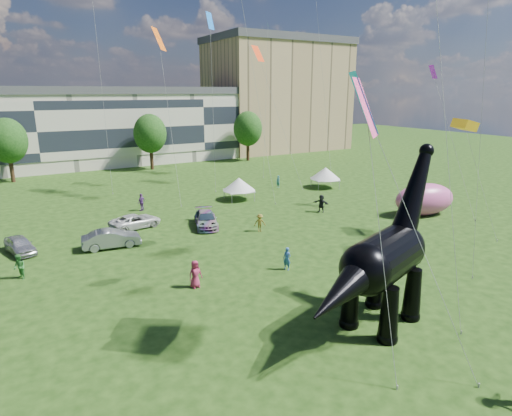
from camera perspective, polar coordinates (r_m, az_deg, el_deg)
ground at (r=23.31m, az=7.35°, el=-17.06°), size 220.00×220.00×0.00m
terrace_row at (r=77.77m, az=-27.42°, el=8.93°), size 78.00×11.00×12.00m
apartment_block at (r=95.92m, az=2.80°, el=14.50°), size 28.00×18.00×22.00m
tree_mid_left at (r=68.66m, az=-30.29°, el=8.17°), size 5.20×5.20×9.44m
tree_mid_right at (r=71.60m, az=-13.97°, el=10.00°), size 5.20×5.20×9.44m
tree_far_right at (r=78.63m, az=-1.10°, el=10.89°), size 5.20×5.20×9.44m
dinosaur_sculpture at (r=23.57m, az=16.29°, el=-6.98°), size 11.99×5.51×9.90m
car_silver at (r=38.71m, az=-28.97°, el=-4.34°), size 2.52×4.22×1.35m
car_grey at (r=36.99m, az=-18.73°, el=-3.90°), size 4.77×2.12×1.52m
car_white at (r=41.56m, az=-15.78°, el=-1.70°), size 5.12×3.15×1.33m
car_dark at (r=40.67m, az=-6.69°, el=-1.51°), size 3.43×5.26×1.42m
gazebo_near at (r=50.18m, az=-2.29°, el=3.17°), size 4.25×4.25×2.64m
gazebo_far at (r=57.30m, az=9.23°, el=4.58°), size 4.92×4.92×2.72m
inflatable_pink at (r=47.30m, az=21.54°, el=1.09°), size 7.19×4.69×3.31m
visitors at (r=33.07m, az=-9.03°, el=-5.25°), size 48.29×40.23×1.89m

